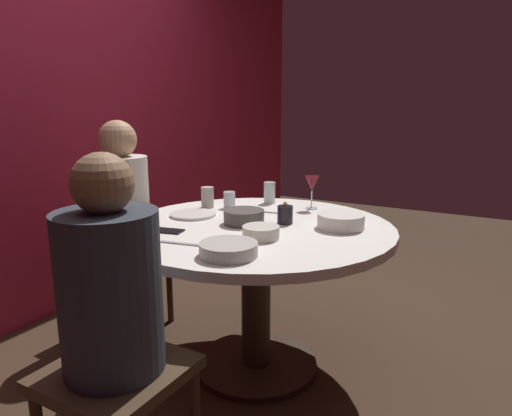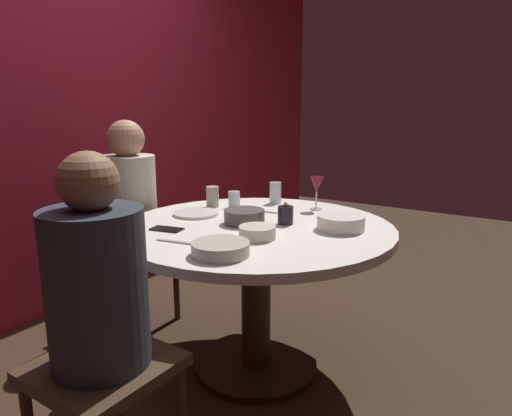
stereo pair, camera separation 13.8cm
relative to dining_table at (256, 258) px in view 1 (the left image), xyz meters
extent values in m
plane|color=#382619|center=(0.00, 0.00, -0.57)|extent=(8.00, 8.00, 0.00)
cube|color=maroon|center=(0.00, 1.43, 0.73)|extent=(6.00, 0.10, 2.60)
cylinder|color=silver|center=(0.00, 0.00, 0.14)|extent=(1.27, 1.27, 0.04)
cylinder|color=#332319|center=(0.00, 0.00, -0.22)|extent=(0.14, 0.14, 0.69)
cylinder|color=#2D2116|center=(0.00, 0.00, -0.55)|extent=(0.60, 0.60, 0.03)
cube|color=#3F2D1E|center=(-0.88, 0.00, -0.12)|extent=(0.40, 0.40, 0.04)
cylinder|color=#2D333D|center=(-0.88, 0.00, 0.15)|extent=(0.31, 0.31, 0.50)
sphere|color=#8C6647|center=(-0.88, 0.00, 0.48)|extent=(0.18, 0.18, 0.18)
cylinder|color=#332319|center=(-0.71, 0.17, -0.35)|extent=(0.04, 0.04, 0.43)
cube|color=#3F2D1E|center=(0.00, 0.86, -0.12)|extent=(0.40, 0.40, 0.04)
cylinder|color=beige|center=(0.00, 0.86, 0.17)|extent=(0.30, 0.30, 0.53)
sphere|color=tan|center=(0.00, 0.86, 0.52)|extent=(0.21, 0.21, 0.21)
cylinder|color=#332319|center=(-0.17, 1.03, -0.35)|extent=(0.04, 0.04, 0.43)
cylinder|color=#332319|center=(-0.17, 0.69, -0.35)|extent=(0.04, 0.04, 0.43)
cylinder|color=#332319|center=(0.17, 1.03, -0.35)|extent=(0.04, 0.04, 0.43)
cylinder|color=#332319|center=(0.17, 0.69, -0.35)|extent=(0.04, 0.04, 0.43)
cylinder|color=black|center=(0.09, -0.11, 0.20)|extent=(0.07, 0.07, 0.08)
sphere|color=#F9D159|center=(0.09, -0.11, 0.26)|extent=(0.02, 0.02, 0.02)
cylinder|color=silver|center=(0.44, -0.09, 0.16)|extent=(0.06, 0.06, 0.01)
cylinder|color=silver|center=(0.44, -0.09, 0.21)|extent=(0.01, 0.01, 0.09)
cone|color=maroon|center=(0.44, -0.09, 0.30)|extent=(0.08, 0.08, 0.08)
cylinder|color=silver|center=(0.00, 0.36, 0.17)|extent=(0.23, 0.23, 0.01)
cube|color=black|center=(-0.29, 0.28, 0.16)|extent=(0.10, 0.15, 0.01)
cylinder|color=#B2ADA3|center=(-0.44, -0.13, 0.18)|extent=(0.22, 0.22, 0.05)
cylinder|color=#4C4742|center=(-0.01, 0.06, 0.19)|extent=(0.19, 0.19, 0.07)
cylinder|color=beige|center=(-0.18, -0.13, 0.19)|extent=(0.15, 0.15, 0.05)
cylinder|color=silver|center=(0.14, -0.36, 0.19)|extent=(0.21, 0.21, 0.07)
cylinder|color=silver|center=(0.46, 0.18, 0.22)|extent=(0.07, 0.07, 0.12)
cylinder|color=silver|center=(0.24, 0.30, 0.20)|extent=(0.06, 0.06, 0.09)
cylinder|color=#B2ADA3|center=(0.19, 0.41, 0.22)|extent=(0.07, 0.07, 0.11)
cube|color=#B7B7BC|center=(-0.41, 0.11, 0.16)|extent=(0.05, 0.18, 0.01)
cube|color=#B7B7BC|center=(0.24, 0.08, 0.16)|extent=(0.04, 0.18, 0.01)
camera|label=1|loc=(-1.77, -1.01, 0.70)|focal=31.87mm
camera|label=2|loc=(-1.69, -1.13, 0.70)|focal=31.87mm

